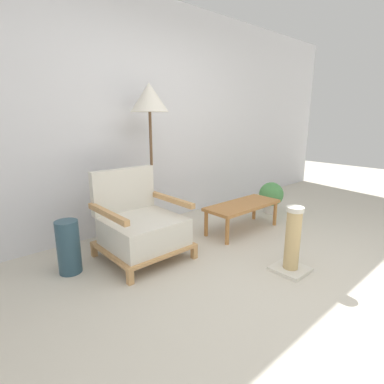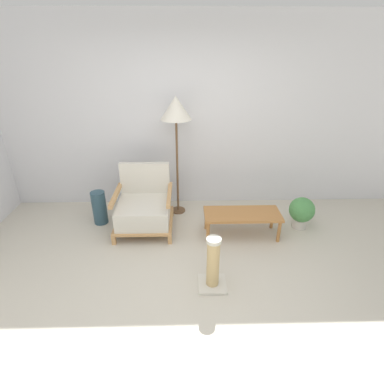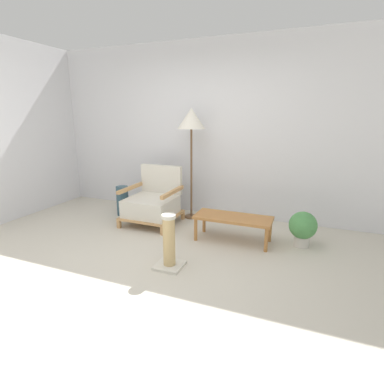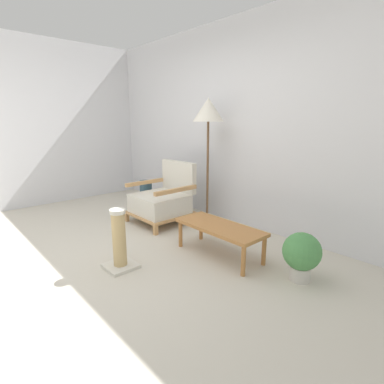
{
  "view_description": "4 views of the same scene",
  "coord_description": "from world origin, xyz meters",
  "px_view_note": "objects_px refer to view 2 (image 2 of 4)",
  "views": [
    {
      "loc": [
        -2.03,
        -0.98,
        1.33
      ],
      "look_at": [
        0.06,
        1.36,
        0.55
      ],
      "focal_mm": 28.0,
      "sensor_mm": 36.0,
      "label": 1
    },
    {
      "loc": [
        -0.03,
        -2.13,
        2.28
      ],
      "look_at": [
        0.06,
        1.36,
        0.55
      ],
      "focal_mm": 28.0,
      "sensor_mm": 36.0,
      "label": 2
    },
    {
      "loc": [
        1.56,
        -2.38,
        1.6
      ],
      "look_at": [
        0.06,
        1.36,
        0.55
      ],
      "focal_mm": 28.0,
      "sensor_mm": 36.0,
      "label": 3
    },
    {
      "loc": [
        2.71,
        -1.03,
        1.41
      ],
      "look_at": [
        0.06,
        1.36,
        0.55
      ],
      "focal_mm": 28.0,
      "sensor_mm": 36.0,
      "label": 4
    }
  ],
  "objects_px": {
    "coffee_table": "(242,216)",
    "armchair": "(144,207)",
    "floor_lamp": "(176,112)",
    "vase": "(99,208)",
    "potted_plant": "(302,211)",
    "scratching_post": "(213,266)"
  },
  "relations": [
    {
      "from": "floor_lamp",
      "to": "vase",
      "type": "bearing_deg",
      "value": -164.86
    },
    {
      "from": "armchair",
      "to": "coffee_table",
      "type": "distance_m",
      "value": 1.3
    },
    {
      "from": "vase",
      "to": "potted_plant",
      "type": "relative_size",
      "value": 1.07
    },
    {
      "from": "floor_lamp",
      "to": "coffee_table",
      "type": "distance_m",
      "value": 1.6
    },
    {
      "from": "vase",
      "to": "potted_plant",
      "type": "distance_m",
      "value": 2.78
    },
    {
      "from": "armchair",
      "to": "vase",
      "type": "height_order",
      "value": "armchair"
    },
    {
      "from": "vase",
      "to": "potted_plant",
      "type": "xyz_separation_m",
      "value": [
        2.77,
        -0.2,
        0.02
      ]
    },
    {
      "from": "coffee_table",
      "to": "floor_lamp",
      "type": "bearing_deg",
      "value": 142.15
    },
    {
      "from": "potted_plant",
      "to": "scratching_post",
      "type": "bearing_deg",
      "value": -140.04
    },
    {
      "from": "armchair",
      "to": "vase",
      "type": "bearing_deg",
      "value": 167.22
    },
    {
      "from": "coffee_table",
      "to": "armchair",
      "type": "bearing_deg",
      "value": 170.58
    },
    {
      "from": "floor_lamp",
      "to": "potted_plant",
      "type": "relative_size",
      "value": 3.79
    },
    {
      "from": "vase",
      "to": "scratching_post",
      "type": "xyz_separation_m",
      "value": [
        1.47,
        -1.28,
        0.02
      ]
    },
    {
      "from": "vase",
      "to": "scratching_post",
      "type": "bearing_deg",
      "value": -41.07
    },
    {
      "from": "armchair",
      "to": "scratching_post",
      "type": "distance_m",
      "value": 1.41
    },
    {
      "from": "potted_plant",
      "to": "scratching_post",
      "type": "xyz_separation_m",
      "value": [
        -1.3,
        -1.09,
        0.0
      ]
    },
    {
      "from": "coffee_table",
      "to": "potted_plant",
      "type": "relative_size",
      "value": 2.2
    },
    {
      "from": "floor_lamp",
      "to": "scratching_post",
      "type": "distance_m",
      "value": 2.04
    },
    {
      "from": "armchair",
      "to": "scratching_post",
      "type": "height_order",
      "value": "armchair"
    },
    {
      "from": "coffee_table",
      "to": "vase",
      "type": "bearing_deg",
      "value": 169.45
    },
    {
      "from": "scratching_post",
      "to": "floor_lamp",
      "type": "bearing_deg",
      "value": 103.66
    },
    {
      "from": "coffee_table",
      "to": "scratching_post",
      "type": "xyz_separation_m",
      "value": [
        -0.46,
        -0.92,
        -0.04
      ]
    }
  ]
}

